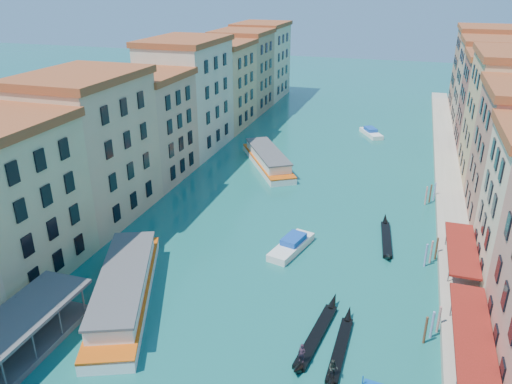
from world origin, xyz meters
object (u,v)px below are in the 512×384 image
vaporetto_near (124,288)px  vaporetto_far (268,159)px  vaporetto_stop (13,345)px  gondola_right (340,349)px  gondola_fore (316,334)px

vaporetto_near → vaporetto_far: size_ratio=1.16×
vaporetto_stop → vaporetto_far: bearing=82.0°
vaporetto_far → gondola_right: 48.73m
vaporetto_near → gondola_right: size_ratio=1.91×
gondola_right → vaporetto_stop: bearing=-160.1°
vaporetto_stop → gondola_right: size_ratio=1.43×
vaporetto_far → gondola_fore: 46.52m
gondola_right → vaporetto_near: bearing=177.7°
vaporetto_stop → gondola_right: (27.28, 9.32, -1.00)m
gondola_fore → gondola_right: (2.39, -1.39, 0.01)m
vaporetto_near → vaporetto_far: bearing=63.7°
vaporetto_near → vaporetto_far: 43.31m
vaporetto_near → gondola_right: vaporetto_near is taller
gondola_fore → gondola_right: 2.76m
vaporetto_far → gondola_fore: vaporetto_far is taller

